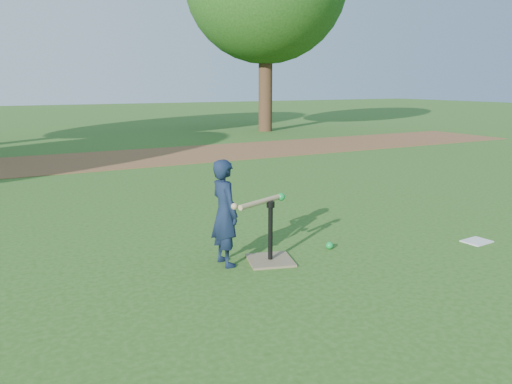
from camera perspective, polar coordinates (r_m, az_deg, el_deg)
name	(u,v)px	position (r m, az deg, el deg)	size (l,w,h in m)	color
ground	(285,254)	(5.23, 3.31, -7.10)	(80.00, 80.00, 0.00)	#285116
dirt_strip	(117,159)	(12.10, -15.62, 3.65)	(24.00, 3.00, 0.01)	brown
child	(225,213)	(4.80, -3.59, -2.39)	(0.38, 0.25, 1.04)	#101B32
wiffle_ball_ground	(330,245)	(5.42, 8.40, -6.06)	(0.08, 0.08, 0.08)	#0C8C33
clipboard	(477,241)	(6.13, 23.92, -5.18)	(0.30, 0.23, 0.01)	silver
batting_tee	(270,251)	(4.98, 1.64, -6.73)	(0.53, 0.53, 0.61)	#78674C
swing_action	(263,201)	(4.80, 0.75, -1.06)	(0.66, 0.28, 0.08)	tan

